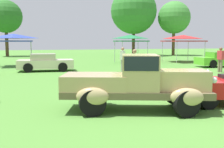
# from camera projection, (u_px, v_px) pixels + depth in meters

# --- Properties ---
(ground_plane) EXTENTS (120.00, 120.00, 0.00)m
(ground_plane) POSITION_uv_depth(u_px,v_px,m) (155.00, 110.00, 8.46)
(ground_plane) COLOR #4C8433
(feature_pickup_truck) EXTENTS (4.61, 2.80, 1.70)m
(feature_pickup_truck) POSITION_uv_depth(u_px,v_px,m) (137.00, 82.00, 8.30)
(feature_pickup_truck) COLOR brown
(feature_pickup_truck) RESTS_ON ground_plane
(show_car_cream) EXTENTS (3.90, 1.89, 1.22)m
(show_car_cream) POSITION_uv_depth(u_px,v_px,m) (45.00, 63.00, 19.30)
(show_car_cream) COLOR beige
(show_car_cream) RESTS_ON ground_plane
(show_car_lime) EXTENTS (4.10, 1.98, 1.22)m
(show_car_lime) POSITION_uv_depth(u_px,v_px,m) (221.00, 60.00, 22.49)
(show_car_lime) COLOR #60C62D
(show_car_lime) RESTS_ON ground_plane
(spectator_near_truck) EXTENTS (0.43, 0.46, 1.69)m
(spectator_near_truck) POSITION_uv_depth(u_px,v_px,m) (123.00, 59.00, 18.36)
(spectator_near_truck) COLOR #9E998E
(spectator_near_truck) RESTS_ON ground_plane
(spectator_by_row) EXTENTS (0.31, 0.44, 1.69)m
(spectator_by_row) POSITION_uv_depth(u_px,v_px,m) (220.00, 59.00, 18.57)
(spectator_by_row) COLOR #7F7056
(spectator_by_row) RESTS_ON ground_plane
(spectator_far_side) EXTENTS (0.45, 0.34, 1.69)m
(spectator_far_side) POSITION_uv_depth(u_px,v_px,m) (134.00, 64.00, 14.19)
(spectator_far_side) COLOR #283351
(spectator_far_side) RESTS_ON ground_plane
(canopy_tent_left_field) EXTENTS (3.05, 3.05, 2.71)m
(canopy_tent_left_field) POSITION_uv_depth(u_px,v_px,m) (13.00, 37.00, 22.76)
(canopy_tent_left_field) COLOR #B7B7BC
(canopy_tent_left_field) RESTS_ON ground_plane
(canopy_tent_center_field) EXTENTS (2.74, 2.74, 2.71)m
(canopy_tent_center_field) POSITION_uv_depth(u_px,v_px,m) (131.00, 38.00, 26.23)
(canopy_tent_center_field) COLOR #B7B7BC
(canopy_tent_center_field) RESTS_ON ground_plane
(canopy_tent_right_field) EXTENTS (3.38, 3.38, 2.71)m
(canopy_tent_right_field) POSITION_uv_depth(u_px,v_px,m) (183.00, 38.00, 27.54)
(canopy_tent_right_field) COLOR #B7B7BC
(canopy_tent_right_field) RESTS_ON ground_plane
(treeline_far_left) EXTENTS (4.46, 4.46, 7.66)m
(treeline_far_left) POSITION_uv_depth(u_px,v_px,m) (6.00, 17.00, 37.46)
(treeline_far_left) COLOR #47331E
(treeline_far_left) RESTS_ON ground_plane
(treeline_mid_left) EXTENTS (6.62, 6.62, 9.71)m
(treeline_mid_left) POSITION_uv_depth(u_px,v_px,m) (134.00, 11.00, 39.69)
(treeline_mid_left) COLOR #47331E
(treeline_mid_left) RESTS_ON ground_plane
(treeline_center) EXTENTS (4.73, 4.73, 7.90)m
(treeline_center) POSITION_uv_depth(u_px,v_px,m) (174.00, 18.00, 40.26)
(treeline_center) COLOR brown
(treeline_center) RESTS_ON ground_plane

